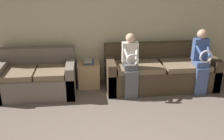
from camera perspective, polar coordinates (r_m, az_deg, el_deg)
wall_back at (r=5.34m, az=-2.47°, el=10.57°), size 6.80×0.06×2.55m
couch_main at (r=5.35m, az=10.81°, el=-0.39°), size 2.27×0.89×0.88m
couch_side at (r=5.20m, az=-16.61°, el=-1.76°), size 1.49×0.90×0.86m
child_left_seated at (r=4.74m, az=4.28°, el=1.62°), size 0.31×0.38×1.23m
child_right_seated at (r=5.16m, az=19.66°, el=2.43°), size 0.29×0.38×1.27m
side_shelf at (r=5.33m, az=-5.36°, el=-0.87°), size 0.46×0.50×0.52m
book_stack at (r=5.22m, az=-5.47°, el=2.07°), size 0.22×0.30×0.09m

